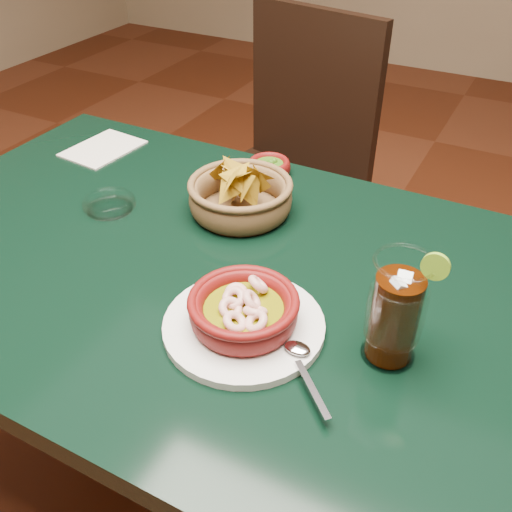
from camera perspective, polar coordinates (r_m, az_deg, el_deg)
The scene contains 9 objects.
ground at distance 1.57m, azimuth -4.52°, elevation -22.53°, with size 7.00×7.00×0.00m, color #471C0C.
dining_table at distance 1.07m, azimuth -6.17°, elevation -4.20°, with size 1.20×0.80×0.75m.
dining_chair at distance 1.71m, azimuth 2.78°, elevation 8.33°, with size 0.54×0.54×0.98m.
shrimp_plate at distance 0.84m, azimuth -1.21°, elevation -5.80°, with size 0.30×0.24×0.08m.
chip_basket at distance 1.10m, azimuth -1.57°, elevation 6.04°, with size 0.23×0.23×0.14m.
guacamole_ramekin at distance 1.24m, azimuth 1.31°, elevation 8.87°, with size 0.11×0.11×0.04m.
cola_drink at distance 0.79m, azimuth 13.78°, elevation -5.41°, with size 0.17×0.17×0.19m.
glass_ashtray at distance 1.16m, azimuth -14.47°, elevation 5.07°, with size 0.11×0.11×0.03m.
paper_menu at distance 1.41m, azimuth -15.05°, elevation 10.34°, with size 0.14×0.18×0.00m.
Camera 1 is at (0.48, -0.66, 1.34)m, focal length 40.00 mm.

